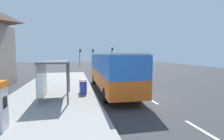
{
  "coord_description": "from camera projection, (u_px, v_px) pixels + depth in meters",
  "views": [
    {
      "loc": [
        -4.89,
        -11.95,
        3.16
      ],
      "look_at": [
        -1.0,
        5.61,
        1.5
      ],
      "focal_mm": 28.08,
      "sensor_mm": 36.0,
      "label": 1
    }
  ],
  "objects": [
    {
      "name": "sedan_far",
      "position": [
        99.0,
        62.0,
        50.52
      ],
      "size": [
        1.87,
        4.42,
        1.52
      ],
      "color": "#195933",
      "rests_on": "ground"
    },
    {
      "name": "ground_plane",
      "position": [
        106.0,
        75.0,
        26.58
      ],
      "size": [
        56.0,
        92.0,
        0.04
      ],
      "primitive_type": "cube",
      "color": "#38383A"
    },
    {
      "name": "lane_stripe_seg_6",
      "position": [
        99.0,
        69.0,
        36.35
      ],
      "size": [
        0.16,
        2.2,
        0.01
      ],
      "primitive_type": "cube",
      "color": "silver",
      "rests_on": "ground"
    },
    {
      "name": "sedan_near",
      "position": [
        102.0,
        63.0,
        44.45
      ],
      "size": [
        1.96,
        4.46,
        1.52
      ],
      "color": "#195933",
      "rests_on": "ground"
    },
    {
      "name": "traffic_light_far_side",
      "position": [
        80.0,
        54.0,
        46.7
      ],
      "size": [
        0.49,
        0.28,
        4.53
      ],
      "color": "#2D2D2D",
      "rests_on": "ground"
    },
    {
      "name": "lane_stripe_seg_7",
      "position": [
        96.0,
        67.0,
        41.21
      ],
      "size": [
        0.16,
        2.2,
        0.01
      ],
      "primitive_type": "cube",
      "color": "silver",
      "rests_on": "ground"
    },
    {
      "name": "lane_stripe_seg_0",
      "position": [
        203.0,
        131.0,
        7.19
      ],
      "size": [
        0.16,
        2.2,
        0.01
      ],
      "primitive_type": "cube",
      "color": "silver",
      "rests_on": "ground"
    },
    {
      "name": "traffic_light_near_side",
      "position": [
        112.0,
        53.0,
        47.75
      ],
      "size": [
        0.49,
        0.28,
        4.95
      ],
      "color": "#2D2D2D",
      "rests_on": "ground"
    },
    {
      "name": "lane_stripe_seg_4",
      "position": [
        108.0,
        75.0,
        26.63
      ],
      "size": [
        0.16,
        2.2,
        0.01
      ],
      "primitive_type": "cube",
      "color": "silver",
      "rests_on": "ground"
    },
    {
      "name": "sidewalk_platform",
      "position": [
        54.0,
        94.0,
        13.52
      ],
      "size": [
        6.2,
        30.0,
        0.18
      ],
      "primitive_type": "cube",
      "color": "#999993",
      "rests_on": "ground"
    },
    {
      "name": "lane_stripe_seg_1",
      "position": [
        150.0,
        100.0,
        12.05
      ],
      "size": [
        0.16,
        2.2,
        0.01
      ],
      "primitive_type": "cube",
      "color": "silver",
      "rests_on": "ground"
    },
    {
      "name": "bus",
      "position": [
        111.0,
        69.0,
        14.98
      ],
      "size": [
        2.71,
        11.05,
        3.21
      ],
      "color": "orange",
      "rests_on": "ground"
    },
    {
      "name": "traffic_light_median",
      "position": [
        93.0,
        54.0,
        48.24
      ],
      "size": [
        0.49,
        0.28,
        4.51
      ],
      "color": "#2D2D2D",
      "rests_on": "ground"
    },
    {
      "name": "recycling_bin_orange",
      "position": [
        83.0,
        86.0,
        13.69
      ],
      "size": [
        0.52,
        0.52,
        0.95
      ],
      "primitive_type": "cylinder",
      "color": "orange",
      "rests_on": "sidewalk_platform"
    },
    {
      "name": "lane_stripe_seg_3",
      "position": [
        116.0,
        79.0,
        21.77
      ],
      "size": [
        0.16,
        2.2,
        0.01
      ],
      "primitive_type": "cube",
      "color": "silver",
      "rests_on": "ground"
    },
    {
      "name": "lane_stripe_seg_2",
      "position": [
        128.0,
        87.0,
        16.91
      ],
      "size": [
        0.16,
        2.2,
        0.01
      ],
      "primitive_type": "cube",
      "color": "silver",
      "rests_on": "ground"
    },
    {
      "name": "white_van",
      "position": [
        110.0,
        63.0,
        34.62
      ],
      "size": [
        2.23,
        5.28,
        2.3
      ],
      "color": "silver",
      "rests_on": "ground"
    },
    {
      "name": "lane_stripe_seg_5",
      "position": [
        103.0,
        71.0,
        31.49
      ],
      "size": [
        0.16,
        2.2,
        0.01
      ],
      "primitive_type": "cube",
      "color": "silver",
      "rests_on": "ground"
    },
    {
      "name": "bus_shelter",
      "position": [
        50.0,
        70.0,
        11.77
      ],
      "size": [
        1.8,
        4.0,
        2.5
      ],
      "color": "#4C4C51",
      "rests_on": "sidewalk_platform"
    },
    {
      "name": "recycling_bin_blue",
      "position": [
        83.0,
        88.0,
        13.01
      ],
      "size": [
        0.52,
        0.52,
        0.95
      ],
      "primitive_type": "cylinder",
      "color": "blue",
      "rests_on": "sidewalk_platform"
    }
  ]
}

